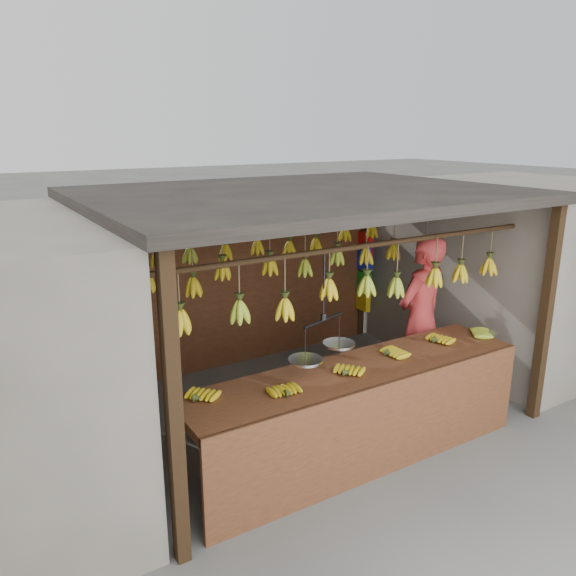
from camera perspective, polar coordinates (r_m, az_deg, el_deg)
ground at (r=6.43m, az=1.43°, el=-11.86°), size 80.00×80.00×0.00m
stall at (r=6.05m, az=-0.14°, el=6.19°), size 4.30×3.30×2.40m
neighbor_right at (r=8.43m, az=22.48°, el=2.05°), size 3.00×3.00×2.30m
counter at (r=5.16m, az=7.92°, el=-10.57°), size 3.54×0.77×0.96m
hanging_bananas at (r=5.85m, az=1.62°, el=2.33°), size 3.64×2.25×0.40m
balance_scale at (r=4.97m, az=3.56°, el=-6.01°), size 0.76×0.44×0.92m
vendor at (r=6.44m, az=13.33°, el=-3.08°), size 0.77×0.58×1.89m
bag_bundles at (r=8.17m, az=7.75°, el=1.70°), size 0.08×0.26×1.15m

